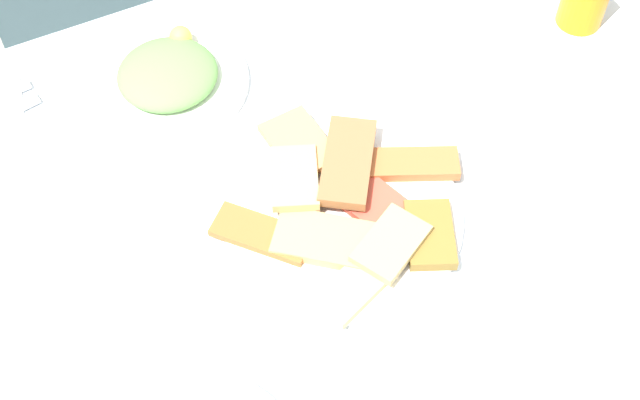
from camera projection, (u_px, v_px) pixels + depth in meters
name	position (u px, v px, depth m)	size (l,w,h in m)	color
dining_table	(305.00, 242.00, 1.16)	(1.16, 0.88, 0.72)	white
dining_chair	(122.00, 2.00, 1.64)	(0.52, 0.52, 0.89)	slate
pide_platter	(346.00, 211.00, 1.08)	(0.34, 0.31, 0.04)	white
salad_plate_greens	(169.00, 76.00, 1.21)	(0.22, 0.22, 0.04)	white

